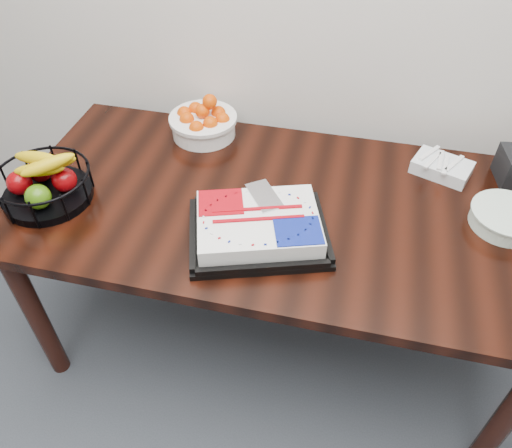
% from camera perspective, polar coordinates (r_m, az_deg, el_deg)
% --- Properties ---
extents(table, '(1.80, 0.90, 0.75)m').
position_cam_1_polar(table, '(1.74, 2.49, 0.33)').
color(table, black).
rests_on(table, ground).
extents(cake_tray, '(0.51, 0.45, 0.09)m').
position_cam_1_polar(cake_tray, '(1.53, 0.27, -0.32)').
color(cake_tray, black).
rests_on(cake_tray, table).
extents(tangerine_bowl, '(0.26, 0.26, 0.17)m').
position_cam_1_polar(tangerine_bowl, '(1.97, -6.08, 11.87)').
color(tangerine_bowl, white).
rests_on(tangerine_bowl, table).
extents(fruit_basket, '(0.31, 0.31, 0.17)m').
position_cam_1_polar(fruit_basket, '(1.79, -23.09, 4.37)').
color(fruit_basket, black).
rests_on(fruit_basket, table).
extents(plate_stack, '(0.23, 0.23, 0.06)m').
position_cam_1_polar(plate_stack, '(1.77, 26.65, 0.59)').
color(plate_stack, white).
rests_on(plate_stack, table).
extents(fork_bag, '(0.23, 0.19, 0.06)m').
position_cam_1_polar(fork_bag, '(1.90, 20.49, 6.16)').
color(fork_bag, silver).
rests_on(fork_bag, table).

